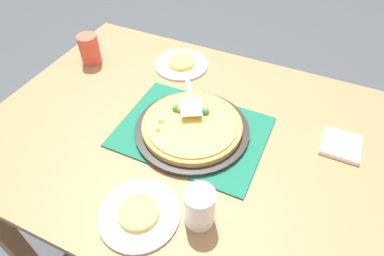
# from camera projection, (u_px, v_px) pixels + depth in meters

# --- Properties ---
(ground_plane) EXTENTS (8.00, 8.00, 0.00)m
(ground_plane) POSITION_uv_depth(u_px,v_px,m) (192.00, 235.00, 1.63)
(ground_plane) COLOR #3D4247
(dining_table) EXTENTS (1.40, 1.00, 0.75)m
(dining_table) POSITION_uv_depth(u_px,v_px,m) (192.00, 153.00, 1.18)
(dining_table) COLOR olive
(dining_table) RESTS_ON ground_plane
(placemat) EXTENTS (0.48, 0.36, 0.01)m
(placemat) POSITION_uv_depth(u_px,v_px,m) (192.00, 132.00, 1.10)
(placemat) COLOR #145B42
(placemat) RESTS_ON dining_table
(pizza_pan) EXTENTS (0.38, 0.38, 0.01)m
(pizza_pan) POSITION_uv_depth(u_px,v_px,m) (192.00, 129.00, 1.09)
(pizza_pan) COLOR black
(pizza_pan) RESTS_ON placemat
(pizza) EXTENTS (0.33, 0.33, 0.05)m
(pizza) POSITION_uv_depth(u_px,v_px,m) (192.00, 125.00, 1.07)
(pizza) COLOR #B78442
(pizza) RESTS_ON pizza_pan
(plate_near_left) EXTENTS (0.22, 0.22, 0.01)m
(plate_near_left) POSITION_uv_depth(u_px,v_px,m) (138.00, 214.00, 0.88)
(plate_near_left) COLOR white
(plate_near_left) RESTS_ON dining_table
(plate_far_right) EXTENTS (0.22, 0.22, 0.01)m
(plate_far_right) POSITION_uv_depth(u_px,v_px,m) (181.00, 65.00, 1.36)
(plate_far_right) COLOR white
(plate_far_right) RESTS_ON dining_table
(served_slice_left) EXTENTS (0.11, 0.11, 0.02)m
(served_slice_left) POSITION_uv_depth(u_px,v_px,m) (137.00, 212.00, 0.87)
(served_slice_left) COLOR #EAB747
(served_slice_left) RESTS_ON plate_near_left
(served_slice_right) EXTENTS (0.11, 0.11, 0.02)m
(served_slice_right) POSITION_uv_depth(u_px,v_px,m) (181.00, 62.00, 1.35)
(served_slice_right) COLOR #EAB747
(served_slice_right) RESTS_ON plate_far_right
(cup_near) EXTENTS (0.08, 0.08, 0.12)m
(cup_near) POSITION_uv_depth(u_px,v_px,m) (89.00, 49.00, 1.34)
(cup_near) COLOR #E04C38
(cup_near) RESTS_ON dining_table
(cup_far) EXTENTS (0.08, 0.08, 0.12)m
(cup_far) POSITION_uv_depth(u_px,v_px,m) (199.00, 207.00, 0.83)
(cup_far) COLOR white
(cup_far) RESTS_ON dining_table
(pizza_server) EXTENTS (0.15, 0.22, 0.01)m
(pizza_server) POSITION_uv_depth(u_px,v_px,m) (190.00, 98.00, 1.12)
(pizza_server) COLOR silver
(pizza_server) RESTS_ON pizza
(napkin_stack) EXTENTS (0.12, 0.12, 0.02)m
(napkin_stack) POSITION_uv_depth(u_px,v_px,m) (341.00, 145.00, 1.05)
(napkin_stack) COLOR white
(napkin_stack) RESTS_ON dining_table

